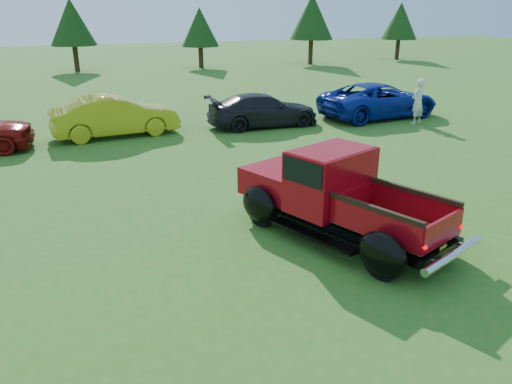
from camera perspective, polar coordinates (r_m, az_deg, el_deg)
name	(u,v)px	position (r m, az deg, el deg)	size (l,w,h in m)	color
ground	(274,240)	(9.98, 2.12, -5.53)	(120.00, 120.00, 0.00)	#27651D
tree_mid_left	(72,22)	(39.33, -20.32, 17.74)	(3.20, 3.20, 5.00)	#332114
tree_mid_right	(200,27)	(39.48, -6.44, 18.21)	(2.82, 2.82, 4.40)	#332114
tree_east	(312,17)	(42.06, 6.41, 19.27)	(3.46, 3.46, 5.40)	#332114
tree_far_east	(400,21)	(47.53, 16.15, 18.26)	(3.07, 3.07, 4.80)	#332114
pickup_truck	(330,193)	(10.18, 8.40, -0.13)	(3.60, 5.02, 1.75)	black
show_car_yellow	(115,116)	(18.66, -15.83, 8.35)	(1.53, 4.39, 1.45)	#ACA016
show_car_grey	(263,110)	(19.54, 0.80, 9.34)	(1.76, 4.32, 1.25)	black
show_car_blue	(379,100)	(21.82, 13.88, 10.16)	(2.37, 5.15, 1.43)	navy
spectator	(418,102)	(20.92, 18.02, 9.79)	(0.64, 0.42, 1.75)	beige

